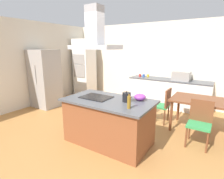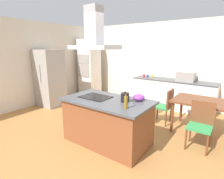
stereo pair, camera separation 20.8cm
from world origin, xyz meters
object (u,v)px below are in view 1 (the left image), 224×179
(coffee_mug_red, at_px, (140,75))
(chair_facing_island, at_px, (200,120))
(tea_kettle, at_px, (127,97))
(coffee_mug_yellow, at_px, (148,76))
(coffee_mug_blue, at_px, (144,76))
(wall_oven_stack, at_px, (85,67))
(mixing_bowl, at_px, (140,97))
(olive_oil_bottle, at_px, (129,102))
(cooktop, at_px, (96,97))
(refrigerator, at_px, (45,79))
(range_hood, at_px, (95,36))
(chair_at_left_end, at_px, (163,103))
(countertop_microwave, at_px, (181,76))
(dining_table, at_px, (205,103))

(coffee_mug_red, height_order, chair_facing_island, coffee_mug_red)
(tea_kettle, bearing_deg, coffee_mug_yellow, 103.63)
(coffee_mug_blue, height_order, wall_oven_stack, wall_oven_stack)
(tea_kettle, height_order, wall_oven_stack, wall_oven_stack)
(mixing_bowl, bearing_deg, olive_oil_bottle, -85.96)
(tea_kettle, relative_size, chair_facing_island, 0.23)
(mixing_bowl, relative_size, coffee_mug_red, 2.53)
(coffee_mug_blue, bearing_deg, wall_oven_stack, -174.16)
(coffee_mug_yellow, xyz_separation_m, wall_oven_stack, (-2.56, -0.30, 0.16))
(cooktop, distance_m, chair_facing_island, 2.09)
(coffee_mug_yellow, xyz_separation_m, refrigerator, (-2.64, -2.12, -0.03))
(cooktop, height_order, range_hood, range_hood)
(coffee_mug_blue, xyz_separation_m, refrigerator, (-2.50, -2.07, -0.03))
(wall_oven_stack, distance_m, chair_at_left_end, 3.74)
(range_hood, bearing_deg, mixing_bowl, 19.82)
(coffee_mug_red, bearing_deg, chair_facing_island, -42.56)
(coffee_mug_yellow, relative_size, chair_facing_island, 0.10)
(chair_at_left_end, distance_m, chair_facing_island, 1.13)
(coffee_mug_blue, bearing_deg, countertop_microwave, -0.67)
(cooktop, xyz_separation_m, coffee_mug_yellow, (-0.04, 2.95, 0.04))
(wall_oven_stack, height_order, chair_facing_island, wall_oven_stack)
(chair_at_left_end, height_order, chair_facing_island, same)
(countertop_microwave, height_order, refrigerator, refrigerator)
(tea_kettle, relative_size, refrigerator, 0.11)
(wall_oven_stack, bearing_deg, dining_table, -13.71)
(countertop_microwave, xyz_separation_m, dining_table, (0.80, -1.32, -0.37))
(wall_oven_stack, xyz_separation_m, refrigerator, (-0.08, -1.82, -0.19))
(cooktop, relative_size, chair_facing_island, 0.67)
(coffee_mug_red, xyz_separation_m, wall_oven_stack, (-2.30, -0.22, 0.16))
(cooktop, relative_size, tea_kettle, 2.88)
(coffee_mug_red, distance_m, coffee_mug_blue, 0.13)
(mixing_bowl, bearing_deg, coffee_mug_blue, 111.11)
(coffee_mug_blue, bearing_deg, tea_kettle, -73.55)
(mixing_bowl, xyz_separation_m, range_hood, (-0.82, -0.30, 1.14))
(mixing_bowl, xyz_separation_m, dining_table, (1.02, 1.26, -0.30))
(coffee_mug_yellow, height_order, range_hood, range_hood)
(coffee_mug_blue, distance_m, coffee_mug_yellow, 0.15)
(coffee_mug_red, relative_size, range_hood, 0.10)
(olive_oil_bottle, bearing_deg, chair_at_left_end, 87.83)
(coffee_mug_yellow, distance_m, range_hood, 3.17)
(coffee_mug_blue, distance_m, wall_oven_stack, 2.44)
(coffee_mug_yellow, distance_m, chair_facing_island, 2.82)
(cooktop, height_order, coffee_mug_red, coffee_mug_red)
(coffee_mug_red, bearing_deg, cooktop, -83.98)
(coffee_mug_red, distance_m, coffee_mug_yellow, 0.27)
(cooktop, relative_size, wall_oven_stack, 0.27)
(mixing_bowl, distance_m, coffee_mug_yellow, 2.79)
(olive_oil_bottle, distance_m, chair_at_left_end, 1.87)
(chair_at_left_end, distance_m, range_hood, 2.42)
(coffee_mug_yellow, relative_size, wall_oven_stack, 0.04)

